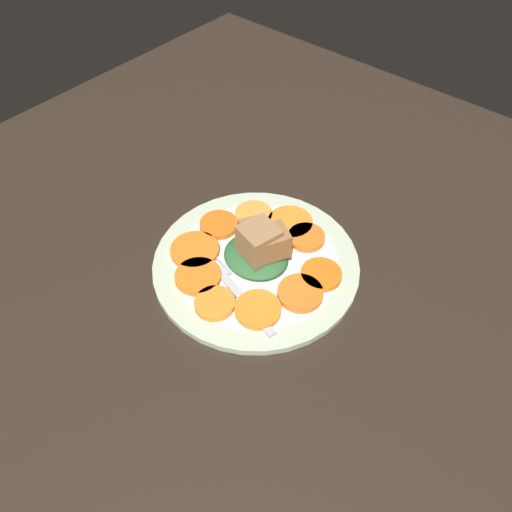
% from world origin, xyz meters
% --- Properties ---
extents(table_slab, '(1.20, 1.20, 0.02)m').
position_xyz_m(table_slab, '(0.00, 0.00, 0.01)').
color(table_slab, black).
rests_on(table_slab, ground).
extents(plate, '(0.29, 0.29, 0.01)m').
position_xyz_m(plate, '(0.00, 0.00, 0.03)').
color(plate, beige).
rests_on(plate, table_slab).
extents(carrot_slice_0, '(0.07, 0.07, 0.01)m').
position_xyz_m(carrot_slice_0, '(-0.08, -0.04, 0.04)').
color(carrot_slice_0, orange).
rests_on(carrot_slice_0, plate).
extents(carrot_slice_1, '(0.06, 0.06, 0.01)m').
position_xyz_m(carrot_slice_1, '(-0.04, -0.08, 0.04)').
color(carrot_slice_1, orange).
rests_on(carrot_slice_1, plate).
extents(carrot_slice_2, '(0.05, 0.05, 0.01)m').
position_xyz_m(carrot_slice_2, '(0.01, -0.09, 0.04)').
color(carrot_slice_2, orange).
rests_on(carrot_slice_2, plate).
extents(carrot_slice_3, '(0.06, 0.06, 0.01)m').
position_xyz_m(carrot_slice_3, '(0.06, -0.06, 0.04)').
color(carrot_slice_3, orange).
rests_on(carrot_slice_3, plate).
extents(carrot_slice_4, '(0.06, 0.06, 0.01)m').
position_xyz_m(carrot_slice_4, '(0.08, -0.01, 0.04)').
color(carrot_slice_4, orange).
rests_on(carrot_slice_4, plate).
extents(carrot_slice_5, '(0.06, 0.06, 0.01)m').
position_xyz_m(carrot_slice_5, '(0.09, 0.04, 0.04)').
color(carrot_slice_5, orange).
rests_on(carrot_slice_5, plate).
extents(carrot_slice_6, '(0.05, 0.05, 0.01)m').
position_xyz_m(carrot_slice_6, '(0.03, 0.08, 0.04)').
color(carrot_slice_6, orange).
rests_on(carrot_slice_6, plate).
extents(carrot_slice_7, '(0.07, 0.07, 0.01)m').
position_xyz_m(carrot_slice_7, '(-0.01, 0.09, 0.04)').
color(carrot_slice_7, orange).
rests_on(carrot_slice_7, plate).
extents(carrot_slice_8, '(0.06, 0.06, 0.01)m').
position_xyz_m(carrot_slice_8, '(-0.06, 0.07, 0.04)').
color(carrot_slice_8, orange).
rests_on(carrot_slice_8, plate).
extents(carrot_slice_9, '(0.06, 0.06, 0.01)m').
position_xyz_m(carrot_slice_9, '(-0.09, 0.02, 0.04)').
color(carrot_slice_9, orange).
rests_on(carrot_slice_9, plate).
extents(center_pile, '(0.09, 0.08, 0.07)m').
position_xyz_m(center_pile, '(0.00, 0.00, 0.06)').
color(center_pile, '#2D6033').
rests_on(center_pile, plate).
extents(fork, '(0.17, 0.06, 0.00)m').
position_xyz_m(fork, '(0.01, -0.06, 0.03)').
color(fork, '#B2B2B7').
rests_on(fork, plate).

